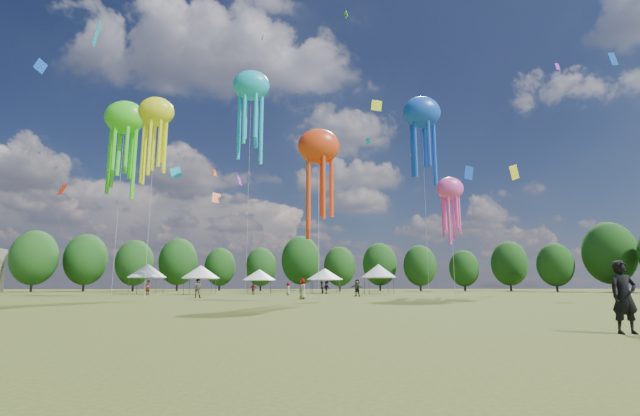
{
  "coord_description": "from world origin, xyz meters",
  "views": [
    {
      "loc": [
        0.36,
        -12.69,
        1.2
      ],
      "look_at": [
        2.66,
        15.0,
        6.0
      ],
      "focal_mm": 25.26,
      "sensor_mm": 36.0,
      "label": 1
    }
  ],
  "objects": [
    {
      "name": "show_kites",
      "position": [
        3.69,
        42.8,
        21.01
      ],
      "size": [
        44.58,
        33.27,
        29.87
      ],
      "color": "#F5FF1A",
      "rests_on": "ground"
    },
    {
      "name": "spectator_near",
      "position": [
        -7.97,
        33.22,
        0.95
      ],
      "size": [
        1.02,
        0.85,
        1.9
      ],
      "primitive_type": "imported",
      "rotation": [
        0.0,
        0.0,
        2.99
      ],
      "color": "gray",
      "rests_on": "ground"
    },
    {
      "name": "ground",
      "position": [
        0.0,
        0.0,
        0.0
      ],
      "size": [
        300.0,
        300.0,
        0.0
      ],
      "primitive_type": "plane",
      "color": "#384416",
      "rests_on": "ground"
    },
    {
      "name": "treeline",
      "position": [
        -3.87,
        62.51,
        6.54
      ],
      "size": [
        201.57,
        95.24,
        13.43
      ],
      "color": "#38281C",
      "rests_on": "ground"
    },
    {
      "name": "observer_main",
      "position": [
        9.05,
        -1.71,
        0.92
      ],
      "size": [
        0.68,
        0.46,
        1.84
      ],
      "primitive_type": "imported",
      "rotation": [
        0.0,
        0.0,
        -0.02
      ],
      "color": "black",
      "rests_on": "ground"
    },
    {
      "name": "spectators_far",
      "position": [
        3.55,
        45.82,
        0.91
      ],
      "size": [
        26.79,
        31.49,
        1.91
      ],
      "color": "gray",
      "rests_on": "ground"
    },
    {
      "name": "small_kites",
      "position": [
        0.55,
        42.84,
        28.55
      ],
      "size": [
        73.64,
        63.4,
        41.53
      ],
      "color": "#F5FF1A",
      "rests_on": "ground"
    },
    {
      "name": "festival_tents",
      "position": [
        -2.55,
        56.1,
        3.14
      ],
      "size": [
        39.81,
        11.35,
        4.42
      ],
      "color": "#47474C",
      "rests_on": "ground"
    }
  ]
}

